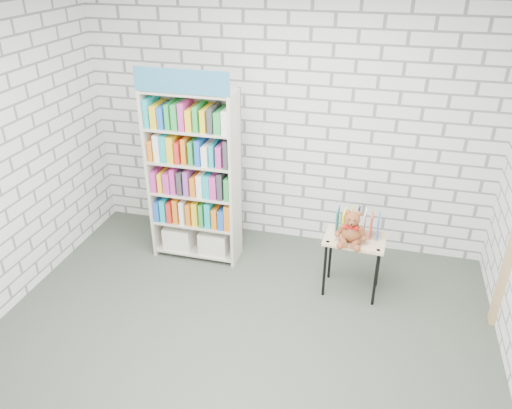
# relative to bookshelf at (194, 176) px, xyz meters

# --- Properties ---
(ground) EXTENTS (4.50, 4.50, 0.00)m
(ground) POSITION_rel_bookshelf_xyz_m (0.83, -1.36, -0.97)
(ground) COLOR #3F463B
(ground) RESTS_ON ground
(room_shell) EXTENTS (4.52, 4.02, 2.81)m
(room_shell) POSITION_rel_bookshelf_xyz_m (0.83, -1.36, 0.82)
(room_shell) COLOR silver
(room_shell) RESTS_ON ground
(bookshelf) EXTENTS (0.94, 0.37, 2.12)m
(bookshelf) POSITION_rel_bookshelf_xyz_m (0.00, 0.00, 0.00)
(bookshelf) COLOR beige
(bookshelf) RESTS_ON ground
(display_table) EXTENTS (0.60, 0.43, 0.62)m
(display_table) POSITION_rel_bookshelf_xyz_m (1.73, -0.26, -0.43)
(display_table) COLOR tan
(display_table) RESTS_ON ground
(table_books) EXTENTS (0.41, 0.20, 0.24)m
(table_books) POSITION_rel_bookshelf_xyz_m (1.74, -0.17, -0.22)
(table_books) COLOR teal
(table_books) RESTS_ON display_table
(teddy_bear) EXTENTS (0.31, 0.28, 0.33)m
(teddy_bear) POSITION_rel_bookshelf_xyz_m (1.69, -0.35, -0.21)
(teddy_bear) COLOR brown
(teddy_bear) RESTS_ON display_table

